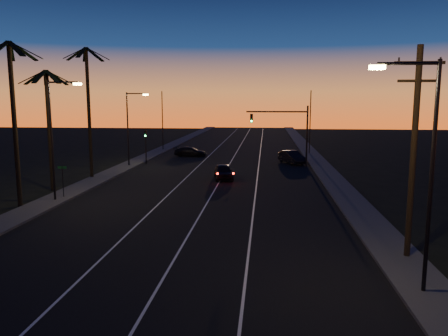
# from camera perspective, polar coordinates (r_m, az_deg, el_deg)

# --- Properties ---
(road) EXTENTS (20.00, 170.00, 0.01)m
(road) POSITION_cam_1_polar(r_m,az_deg,el_deg) (41.77, -1.17, -1.61)
(road) COLOR black
(road) RESTS_ON ground
(sidewalk_left) EXTENTS (2.40, 170.00, 0.16)m
(sidewalk_left) POSITION_cam_1_polar(r_m,az_deg,el_deg) (44.45, -15.67, -1.21)
(sidewalk_left) COLOR #3B3B38
(sidewalk_left) RESTS_ON ground
(sidewalk_right) EXTENTS (2.40, 170.00, 0.16)m
(sidewalk_right) POSITION_cam_1_polar(r_m,az_deg,el_deg) (41.98, 14.20, -1.72)
(sidewalk_right) COLOR #3B3B38
(sidewalk_right) RESTS_ON ground
(lane_stripe_left) EXTENTS (0.12, 160.00, 0.01)m
(lane_stripe_left) POSITION_cam_1_polar(r_m,az_deg,el_deg) (42.22, -5.22, -1.51)
(lane_stripe_left) COLOR silver
(lane_stripe_left) RESTS_ON road
(lane_stripe_mid) EXTENTS (0.12, 160.00, 0.01)m
(lane_stripe_mid) POSITION_cam_1_polar(r_m,az_deg,el_deg) (41.72, -0.49, -1.60)
(lane_stripe_mid) COLOR silver
(lane_stripe_mid) RESTS_ON road
(lane_stripe_right) EXTENTS (0.12, 160.00, 0.01)m
(lane_stripe_right) POSITION_cam_1_polar(r_m,az_deg,el_deg) (41.51, 4.32, -1.68)
(lane_stripe_right) COLOR silver
(lane_stripe_right) RESTS_ON road
(palm_near) EXTENTS (4.25, 4.16, 11.53)m
(palm_near) POSITION_cam_1_polar(r_m,az_deg,el_deg) (33.65, -25.82, 7.15)
(palm_near) COLOR black
(palm_near) RESTS_ON ground
(palm_mid) EXTENTS (4.25, 4.16, 10.03)m
(palm_mid) POSITION_cam_1_polar(r_m,az_deg,el_deg) (39.20, -21.95, 6.28)
(palm_mid) COLOR black
(palm_mid) RESTS_ON ground
(palm_far) EXTENTS (4.25, 4.16, 12.53)m
(palm_far) POSITION_cam_1_polar(r_m,az_deg,el_deg) (44.21, -17.30, 8.49)
(palm_far) COLOR black
(palm_far) RESTS_ON ground
(streetlight_left_near) EXTENTS (2.55, 0.26, 9.00)m
(streetlight_left_near) POSITION_cam_1_polar(r_m,az_deg,el_deg) (34.55, -21.21, 4.53)
(streetlight_left_near) COLOR black
(streetlight_left_near) RESTS_ON ground
(streetlight_left_far) EXTENTS (2.55, 0.26, 8.50)m
(streetlight_left_far) POSITION_cam_1_polar(r_m,az_deg,el_deg) (51.26, -12.15, 5.81)
(streetlight_left_far) COLOR black
(streetlight_left_far) RESTS_ON ground
(streetlight_right_near) EXTENTS (2.55, 0.26, 9.00)m
(streetlight_right_near) POSITION_cam_1_polar(r_m,az_deg,el_deg) (17.97, 24.71, 0.99)
(streetlight_right_near) COLOR black
(streetlight_right_near) RESTS_ON ground
(street_sign) EXTENTS (0.70, 0.06, 2.60)m
(street_sign) POSITION_cam_1_polar(r_m,az_deg,el_deg) (35.90, -20.32, -1.18)
(street_sign) COLOR black
(street_sign) RESTS_ON ground
(utility_pole) EXTENTS (2.20, 0.28, 10.00)m
(utility_pole) POSITION_cam_1_polar(r_m,az_deg,el_deg) (22.02, 23.54, 2.32)
(utility_pole) COLOR black
(utility_pole) RESTS_ON ground
(signal_mast) EXTENTS (7.10, 0.41, 7.00)m
(signal_mast) POSITION_cam_1_polar(r_m,az_deg,el_deg) (50.94, 8.16, 5.58)
(signal_mast) COLOR black
(signal_mast) RESTS_ON ground
(signal_post) EXTENTS (0.28, 0.37, 4.20)m
(signal_post) POSITION_cam_1_polar(r_m,az_deg,el_deg) (52.97, -10.20, 3.60)
(signal_post) COLOR black
(signal_post) RESTS_ON ground
(far_pole_left) EXTENTS (0.14, 0.14, 9.00)m
(far_pole_left) POSITION_cam_1_polar(r_m,az_deg,el_deg) (67.75, -8.04, 6.10)
(far_pole_left) COLOR black
(far_pole_left) RESTS_ON ground
(far_pole_right) EXTENTS (0.14, 0.14, 9.00)m
(far_pole_right) POSITION_cam_1_polar(r_m,az_deg,el_deg) (63.20, 11.18, 5.84)
(far_pole_right) COLOR black
(far_pole_right) RESTS_ON ground
(lead_car) EXTENTS (2.41, 4.92, 1.44)m
(lead_car) POSITION_cam_1_polar(r_m,az_deg,el_deg) (42.33, -0.07, -0.47)
(lead_car) COLOR black
(lead_car) RESTS_ON road
(right_car) EXTENTS (3.32, 4.98, 1.55)m
(right_car) POSITION_cam_1_polar(r_m,az_deg,el_deg) (53.47, 8.84, 1.41)
(right_car) COLOR black
(right_car) RESTS_ON road
(cross_car) EXTENTS (4.64, 2.33, 1.29)m
(cross_car) POSITION_cam_1_polar(r_m,az_deg,el_deg) (59.96, -4.41, 2.15)
(cross_car) COLOR black
(cross_car) RESTS_ON road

